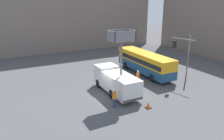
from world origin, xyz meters
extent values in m
plane|color=#4C4C4F|center=(0.00, 0.00, 0.00)|extent=(120.00, 120.00, 0.00)
cube|color=gray|center=(0.00, 28.21, 7.71)|extent=(44.00, 10.00, 15.42)
cube|color=silver|center=(0.95, 2.59, 1.55)|extent=(2.42, 2.13, 2.20)
cube|color=silver|center=(0.95, -0.96, 1.43)|extent=(2.42, 4.98, 1.97)
cube|color=red|center=(0.95, -3.40, 0.60)|extent=(2.37, 0.10, 0.24)
cylinder|color=black|center=(-0.11, 2.59, 0.50)|extent=(0.30, 1.00, 1.00)
cylinder|color=black|center=(2.01, 2.59, 0.50)|extent=(0.30, 1.00, 1.00)
cylinder|color=black|center=(-0.11, -0.96, 0.50)|extent=(0.30, 1.00, 1.00)
cylinder|color=black|center=(2.01, -0.96, 0.50)|extent=(0.30, 1.00, 1.00)
cylinder|color=slate|center=(0.95, -0.96, 4.26)|extent=(0.24, 0.24, 3.68)
cube|color=brown|center=(0.95, -0.96, 6.15)|extent=(2.44, 1.67, 0.10)
cube|color=slate|center=(-0.24, -0.96, 6.72)|extent=(0.08, 1.67, 1.05)
cube|color=slate|center=(2.13, -0.96, 6.72)|extent=(0.08, 1.67, 1.05)
cube|color=slate|center=(0.95, -0.17, 6.72)|extent=(2.44, 0.08, 1.05)
cube|color=slate|center=(0.95, -1.76, 6.72)|extent=(2.44, 0.08, 1.05)
cube|color=navy|center=(7.90, 4.37, 1.05)|extent=(2.50, 10.60, 1.15)
cube|color=orange|center=(7.90, 4.37, 2.33)|extent=(2.50, 10.60, 1.41)
cube|color=black|center=(7.90, 4.37, 2.12)|extent=(2.52, 10.17, 0.62)
cylinder|color=black|center=(6.80, 7.65, 0.56)|extent=(0.30, 1.12, 1.12)
cylinder|color=black|center=(9.00, 7.65, 0.56)|extent=(0.30, 1.12, 1.12)
cylinder|color=black|center=(6.80, 1.08, 0.56)|extent=(0.30, 1.12, 1.12)
cylinder|color=black|center=(9.00, 1.08, 0.56)|extent=(0.30, 1.12, 1.12)
cylinder|color=slate|center=(11.86, 0.17, 2.92)|extent=(0.18, 0.18, 5.83)
cylinder|color=slate|center=(10.22, -0.18, 5.53)|extent=(0.83, 3.32, 0.13)
cube|color=black|center=(8.57, -0.53, 5.08)|extent=(0.38, 0.38, 0.90)
sphere|color=red|center=(8.57, -0.53, 5.33)|extent=(0.20, 0.20, 0.20)
cylinder|color=navy|center=(-0.84, -2.81, 0.44)|extent=(0.32, 0.32, 0.88)
cylinder|color=orange|center=(-0.84, -2.81, 1.23)|extent=(0.38, 0.38, 0.70)
sphere|color=tan|center=(-0.84, -2.81, 1.70)|extent=(0.24, 0.24, 0.24)
sphere|color=white|center=(-0.84, -2.81, 1.80)|extent=(0.25, 0.25, 0.25)
cylinder|color=navy|center=(4.42, 0.90, 0.44)|extent=(0.32, 0.32, 0.89)
cylinder|color=orange|center=(4.42, 0.90, 1.24)|extent=(0.38, 0.38, 0.70)
sphere|color=tan|center=(4.42, 0.90, 1.71)|extent=(0.24, 0.24, 0.24)
sphere|color=white|center=(4.42, 0.90, 1.82)|extent=(0.25, 0.25, 0.25)
cube|color=black|center=(2.00, -4.59, 0.01)|extent=(0.56, 0.56, 0.03)
cone|color=#F25B0F|center=(2.00, -4.59, 0.32)|extent=(0.44, 0.44, 0.63)
camera|label=1|loc=(-10.08, -20.09, 10.06)|focal=35.00mm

